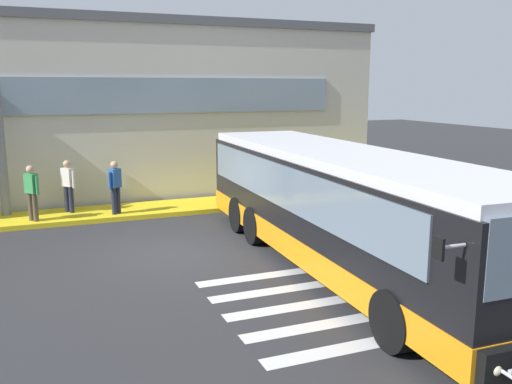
{
  "coord_description": "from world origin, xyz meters",
  "views": [
    {
      "loc": [
        -3.06,
        -12.92,
        4.09
      ],
      "look_at": [
        1.9,
        -0.49,
        1.5
      ],
      "focal_mm": 38.19,
      "sensor_mm": 36.0,
      "label": 1
    }
  ],
  "objects_px": {
    "entry_support_column": "(1,149)",
    "passenger_at_curb_edge": "(115,185)",
    "bus_main_foreground": "(341,211)",
    "passenger_near_column": "(32,190)",
    "passenger_by_doorway": "(68,184)"
  },
  "relations": [
    {
      "from": "bus_main_foreground",
      "to": "passenger_by_doorway",
      "type": "height_order",
      "value": "bus_main_foreground"
    },
    {
      "from": "passenger_by_doorway",
      "to": "passenger_at_curb_edge",
      "type": "xyz_separation_m",
      "value": [
        1.36,
        -0.74,
        0.0
      ]
    },
    {
      "from": "entry_support_column",
      "to": "passenger_by_doorway",
      "type": "height_order",
      "value": "entry_support_column"
    },
    {
      "from": "entry_support_column",
      "to": "passenger_by_doorway",
      "type": "distance_m",
      "value": 2.22
    },
    {
      "from": "passenger_near_column",
      "to": "passenger_at_curb_edge",
      "type": "bearing_deg",
      "value": 1.21
    },
    {
      "from": "passenger_near_column",
      "to": "bus_main_foreground",
      "type": "bearing_deg",
      "value": -45.89
    },
    {
      "from": "entry_support_column",
      "to": "bus_main_foreground",
      "type": "relative_size",
      "value": 0.35
    },
    {
      "from": "bus_main_foreground",
      "to": "passenger_near_column",
      "type": "distance_m",
      "value": 9.4
    },
    {
      "from": "entry_support_column",
      "to": "passenger_at_curb_edge",
      "type": "relative_size",
      "value": 2.47
    },
    {
      "from": "passenger_near_column",
      "to": "passenger_at_curb_edge",
      "type": "relative_size",
      "value": 1.0
    },
    {
      "from": "entry_support_column",
      "to": "bus_main_foreground",
      "type": "height_order",
      "value": "entry_support_column"
    },
    {
      "from": "entry_support_column",
      "to": "bus_main_foreground",
      "type": "xyz_separation_m",
      "value": [
        7.34,
        -7.91,
        -0.88
      ]
    },
    {
      "from": "entry_support_column",
      "to": "passenger_at_curb_edge",
      "type": "xyz_separation_m",
      "value": [
        3.22,
        -1.12,
        -1.14
      ]
    },
    {
      "from": "entry_support_column",
      "to": "passenger_by_doorway",
      "type": "bearing_deg",
      "value": -11.47
    },
    {
      "from": "bus_main_foreground",
      "to": "passenger_near_column",
      "type": "relative_size",
      "value": 7.11
    }
  ]
}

